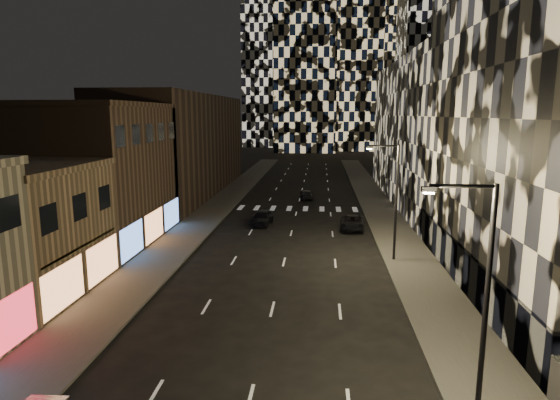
% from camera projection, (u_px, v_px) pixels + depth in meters
% --- Properties ---
extents(sidewalk_left, '(4.00, 120.00, 0.15)m').
position_uv_depth(sidewalk_left, '(217.00, 207.00, 58.03)').
color(sidewalk_left, '#47443F').
rests_on(sidewalk_left, ground).
extents(sidewalk_right, '(4.00, 120.00, 0.15)m').
position_uv_depth(sidewalk_right, '(380.00, 209.00, 56.34)').
color(sidewalk_right, '#47443F').
rests_on(sidewalk_right, ground).
extents(curb_left, '(0.20, 120.00, 0.15)m').
position_uv_depth(curb_left, '(234.00, 207.00, 57.85)').
color(curb_left, '#4C4C47').
rests_on(curb_left, ground).
extents(curb_right, '(0.20, 120.00, 0.15)m').
position_uv_depth(curb_right, '(363.00, 209.00, 56.52)').
color(curb_right, '#4C4C47').
rests_on(curb_right, ground).
extents(retail_tan, '(10.00, 10.00, 8.00)m').
position_uv_depth(retail_tan, '(6.00, 233.00, 29.50)').
color(retail_tan, '#886F51').
rests_on(retail_tan, ground).
extents(retail_brown, '(10.00, 15.00, 12.00)m').
position_uv_depth(retail_brown, '(97.00, 176.00, 41.38)').
color(retail_brown, '#463528').
rests_on(retail_brown, ground).
extents(retail_filler_left, '(10.00, 40.00, 14.00)m').
position_uv_depth(retail_filler_left, '(183.00, 145.00, 67.16)').
color(retail_filler_left, '#463528').
rests_on(retail_filler_left, ground).
extents(midrise_base, '(0.60, 25.00, 3.00)m').
position_uv_depth(midrise_base, '(464.00, 266.00, 30.90)').
color(midrise_base, '#383838').
rests_on(midrise_base, ground).
extents(midrise_filler_right, '(16.00, 40.00, 18.00)m').
position_uv_depth(midrise_filler_right, '(454.00, 133.00, 60.72)').
color(midrise_filler_right, '#232326').
rests_on(midrise_filler_right, ground).
extents(streetlight_near, '(2.55, 0.25, 9.00)m').
position_uv_depth(streetlight_near, '(480.00, 291.00, 16.33)').
color(streetlight_near, black).
rests_on(streetlight_near, sidewalk_right).
extents(streetlight_far, '(2.55, 0.25, 9.00)m').
position_uv_depth(streetlight_far, '(393.00, 194.00, 35.92)').
color(streetlight_far, black).
rests_on(streetlight_far, sidewalk_right).
extents(car_dark_midlane, '(2.32, 4.74, 1.56)m').
position_uv_depth(car_dark_midlane, '(262.00, 218.00, 48.71)').
color(car_dark_midlane, black).
rests_on(car_dark_midlane, ground).
extents(car_dark_oncoming, '(1.89, 4.19, 1.19)m').
position_uv_depth(car_dark_oncoming, '(306.00, 195.00, 63.58)').
color(car_dark_oncoming, black).
rests_on(car_dark_oncoming, ground).
extents(car_dark_rightlane, '(2.69, 5.05, 1.35)m').
position_uv_depth(car_dark_rightlane, '(352.00, 223.00, 46.81)').
color(car_dark_rightlane, black).
rests_on(car_dark_rightlane, ground).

